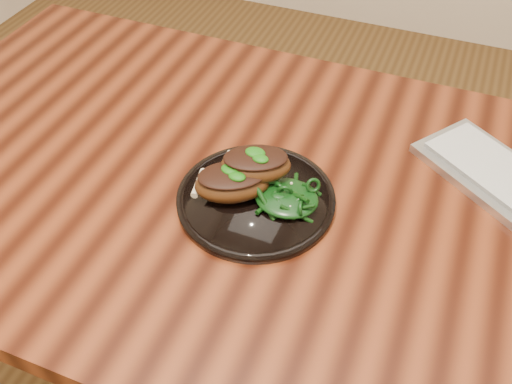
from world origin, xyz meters
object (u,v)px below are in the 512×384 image
desk (316,235)px  greens_heap (287,195)px  plate (256,199)px  lamb_chop_front (232,182)px

desk → greens_heap: 0.13m
greens_heap → plate: bearing=-174.8°
greens_heap → desk: bearing=39.0°
desk → greens_heap: greens_heap is taller
lamb_chop_front → greens_heap: bearing=9.0°
desk → lamb_chop_front: (-0.13, -0.05, 0.12)m
lamb_chop_front → greens_heap: 0.09m
plate → greens_heap: (0.05, 0.00, 0.02)m
lamb_chop_front → greens_heap: lamb_chop_front is taller
desk → plate: size_ratio=6.42×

